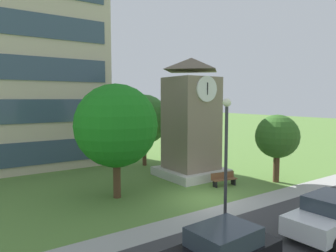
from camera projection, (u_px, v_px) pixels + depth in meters
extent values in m
plane|color=#567F38|center=(206.00, 200.00, 18.03)|extent=(160.00, 160.00, 0.00)
cube|color=#38383A|center=(310.00, 240.00, 12.88)|extent=(120.00, 7.20, 0.01)
cube|color=#9E9E99|center=(231.00, 209.00, 16.48)|extent=(120.00, 1.60, 0.01)
cube|color=#384C60|center=(14.00, 155.00, 23.14)|extent=(14.55, 0.10, 1.80)
cube|color=#384C60|center=(12.00, 112.00, 22.86)|extent=(14.55, 0.10, 1.80)
cube|color=#384C60|center=(10.00, 67.00, 22.58)|extent=(14.55, 0.10, 1.80)
cube|color=#384C60|center=(8.00, 21.00, 22.30)|extent=(14.55, 0.10, 1.80)
cube|color=gray|center=(191.00, 127.00, 23.21)|extent=(3.22, 3.22, 7.29)
cube|color=beige|center=(191.00, 172.00, 23.50)|extent=(4.35, 4.35, 0.60)
pyramid|color=#6A5D4D|center=(191.00, 64.00, 22.81)|extent=(3.54, 3.54, 0.93)
cylinder|color=white|center=(207.00, 89.00, 21.60)|extent=(1.77, 0.12, 1.77)
cylinder|color=white|center=(208.00, 90.00, 23.92)|extent=(0.12, 1.77, 1.77)
cube|color=black|center=(207.00, 86.00, 21.53)|extent=(0.08, 0.07, 0.53)
cube|color=black|center=(208.00, 89.00, 21.53)|extent=(0.06, 0.05, 0.80)
cube|color=brown|center=(224.00, 179.00, 20.79)|extent=(1.86, 0.79, 0.06)
cube|color=brown|center=(222.00, 175.00, 20.97)|extent=(1.78, 0.36, 0.40)
cube|color=black|center=(215.00, 184.00, 20.51)|extent=(0.15, 0.44, 0.45)
cube|color=black|center=(233.00, 181.00, 21.11)|extent=(0.15, 0.44, 0.45)
cylinder|color=#333338|center=(226.00, 170.00, 13.59)|extent=(0.14, 0.14, 5.40)
sphere|color=#F2EFCC|center=(227.00, 103.00, 13.34)|extent=(0.36, 0.36, 0.36)
cylinder|color=#513823|center=(144.00, 151.00, 27.20)|extent=(0.35, 0.35, 2.52)
sphere|color=#37752E|center=(144.00, 119.00, 26.96)|extent=(4.22, 4.22, 4.22)
cylinder|color=#513823|center=(276.00, 167.00, 21.78)|extent=(0.42, 0.42, 2.14)
sphere|color=#306122|center=(277.00, 136.00, 21.60)|extent=(2.98, 2.98, 2.98)
cylinder|color=#513823|center=(117.00, 176.00, 18.31)|extent=(0.43, 0.43, 2.54)
sphere|color=#1A751B|center=(116.00, 125.00, 18.05)|extent=(4.78, 4.78, 4.78)
cube|color=#2D3842|center=(224.00, 236.00, 10.03)|extent=(2.16, 1.72, 0.60)
cylinder|color=black|center=(225.00, 248.00, 11.49)|extent=(0.67, 0.25, 0.66)
cube|color=silver|center=(329.00, 219.00, 13.27)|extent=(4.55, 2.12, 0.76)
cube|color=#2D3842|center=(332.00, 202.00, 13.35)|extent=(2.31, 1.78, 0.60)
cylinder|color=black|center=(336.00, 245.00, 11.73)|extent=(0.67, 0.25, 0.66)
cylinder|color=black|center=(290.00, 229.00, 13.19)|extent=(0.67, 0.25, 0.66)
cylinder|color=black|center=(323.00, 214.00, 14.88)|extent=(0.67, 0.25, 0.66)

